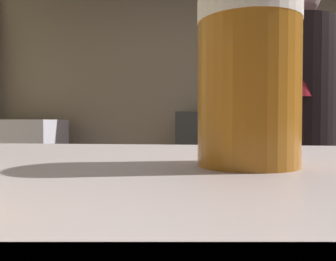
{
  "coord_description": "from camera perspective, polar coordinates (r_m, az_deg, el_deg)",
  "views": [
    {
      "loc": [
        -0.38,
        -1.28,
        1.1
      ],
      "look_at": [
        -0.44,
        -0.75,
        1.08
      ],
      "focal_mm": 36.43,
      "sensor_mm": 36.0,
      "label": 1
    }
  ],
  "objects": [
    {
      "name": "pint_glass_near",
      "position": [
        0.28,
        13.3,
        7.68
      ],
      "size": [
        0.08,
        0.08,
        0.13
      ],
      "color": "#AF661B",
      "rests_on": "bar_counter"
    },
    {
      "name": "bottle_hot_sauce",
      "position": [
        3.22,
        13.62,
        4.63
      ],
      "size": [
        0.05,
        0.05,
        0.23
      ],
      "color": "red",
      "rests_on": "back_shelf"
    },
    {
      "name": "mini_fridge",
      "position": [
        3.5,
        -22.61,
        -7.4
      ],
      "size": [
        0.61,
        0.58,
        1.11
      ],
      "color": "white",
      "rests_on": "ground"
    },
    {
      "name": "bottle_soy",
      "position": [
        3.29,
        10.37,
        4.32
      ],
      "size": [
        0.07,
        0.07,
        0.19
      ],
      "color": "black",
      "rests_on": "back_shelf"
    },
    {
      "name": "back_shelf",
      "position": [
        3.25,
        9.39,
        -7.35
      ],
      "size": [
        0.89,
        0.36,
        1.18
      ],
      "primitive_type": "cube",
      "color": "#373835",
      "rests_on": "ground"
    },
    {
      "name": "chefs_knife",
      "position": [
        1.93,
        25.04,
        -3.25
      ],
      "size": [
        0.24,
        0.09,
        0.01
      ],
      "primitive_type": "cube",
      "rotation": [
        0.0,
        0.0,
        0.25
      ],
      "color": "silver",
      "rests_on": "prep_counter"
    },
    {
      "name": "bartender",
      "position": [
        1.46,
        19.79,
        -2.79
      ],
      "size": [
        0.49,
        0.55,
        1.71
      ],
      "rotation": [
        0.0,
        0.0,
        1.32
      ],
      "color": "#2B232F",
      "rests_on": "ground"
    },
    {
      "name": "bottle_olive_oil",
      "position": [
        3.16,
        5.62,
        4.65
      ],
      "size": [
        0.06,
        0.06,
        0.21
      ],
      "color": "#2F589F",
      "rests_on": "back_shelf"
    },
    {
      "name": "wall_back",
      "position": [
        3.51,
        12.32,
        5.76
      ],
      "size": [
        5.2,
        0.1,
        2.7
      ],
      "primitive_type": "cube",
      "color": "gray",
      "rests_on": "ground"
    },
    {
      "name": "mixing_bowl",
      "position": [
        1.81,
        17.28,
        -2.9
      ],
      "size": [
        0.17,
        0.17,
        0.05
      ],
      "primitive_type": "cylinder",
      "color": "silver",
      "rests_on": "prep_counter"
    }
  ]
}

